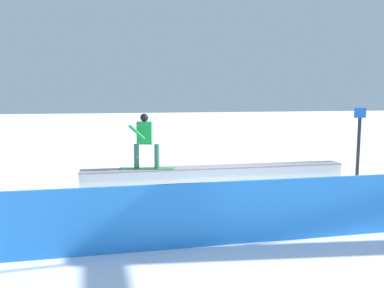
% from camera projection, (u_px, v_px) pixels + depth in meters
% --- Properties ---
extents(ground_plane, '(120.00, 120.00, 0.00)m').
position_uv_depth(ground_plane, '(216.00, 187.00, 10.74)').
color(ground_plane, white).
extents(grind_box, '(7.55, 1.12, 0.61)m').
position_uv_depth(grind_box, '(217.00, 178.00, 10.70)').
color(grind_box, white).
rests_on(grind_box, ground_plane).
extents(snowboarder, '(1.53, 0.69, 1.51)m').
position_uv_depth(snowboarder, '(145.00, 139.00, 10.18)').
color(snowboarder, '#288241').
rests_on(snowboarder, grind_box).
extents(safety_fence, '(12.00, 0.90, 1.11)m').
position_uv_depth(safety_fence, '(293.00, 209.00, 6.69)').
color(safety_fence, '#2982E8').
rests_on(safety_fence, ground_plane).
extents(trail_marker, '(0.40, 0.10, 2.25)m').
position_uv_depth(trail_marker, '(359.00, 142.00, 11.49)').
color(trail_marker, '#262628').
rests_on(trail_marker, ground_plane).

